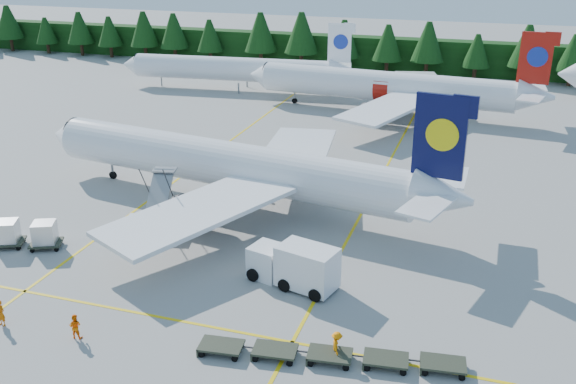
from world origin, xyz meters
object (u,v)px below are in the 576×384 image
(airliner_red, at_px, (379,86))
(service_truck, at_px, (293,264))
(airstairs, at_px, (154,221))
(airliner_navy, at_px, (218,163))

(airliner_red, xyz_separation_m, service_truck, (3.11, -50.31, -2.11))
(airliner_red, xyz_separation_m, airstairs, (-10.78, -45.48, -2.77))
(service_truck, bearing_deg, airstairs, 175.31)
(airliner_navy, height_order, airliner_red, airliner_navy)
(airliner_navy, relative_size, service_truck, 6.06)
(airliner_navy, bearing_deg, service_truck, -39.40)
(airliner_red, height_order, airstairs, airliner_red)
(airliner_navy, xyz_separation_m, service_truck, (11.41, -12.87, -2.16))
(service_truck, bearing_deg, airliner_navy, 146.05)
(airliner_red, relative_size, service_truck, 6.00)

